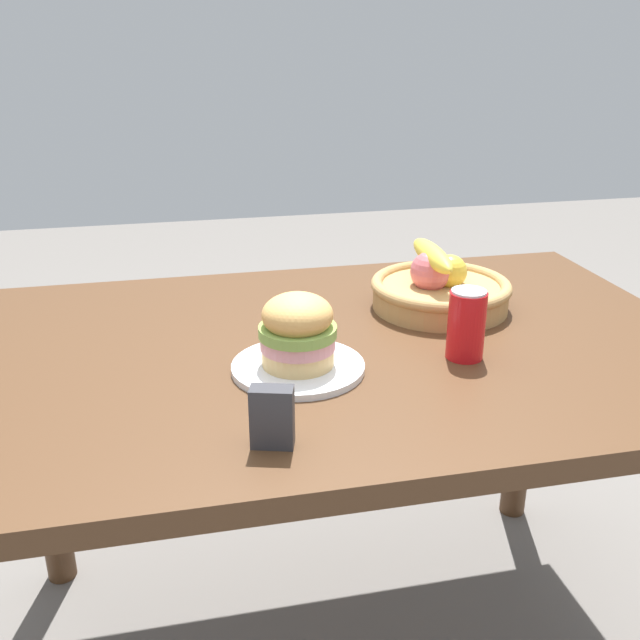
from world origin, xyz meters
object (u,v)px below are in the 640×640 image
Objects in this scene: plate at (298,367)px; sandwich at (298,330)px; fruit_basket at (440,288)px; soda_can at (466,324)px; napkin_holder at (272,417)px.

sandwich is at bearing 180.00° from plate.
soda_can is at bearing -100.52° from fruit_basket.
napkin_holder is at bearing -132.68° from fruit_basket.
napkin_holder is (-0.08, -0.23, -0.03)m from sandwich.
plate is 1.73× the size of sandwich.
fruit_basket is (0.34, 0.23, -0.03)m from sandwich.
napkin_holder is (-0.38, -0.22, -0.02)m from soda_can.
napkin_holder is at bearing -109.20° from plate.
plate is at bearing 0.00° from sandwich.
sandwich reaches higher than napkin_holder.
fruit_basket is at bearing 33.93° from sandwich.
plate is at bearing -146.07° from fruit_basket.
fruit_basket is (0.04, 0.24, -0.02)m from soda_can.
fruit_basket is 3.22× the size of napkin_holder.
fruit_basket is 0.62m from napkin_holder.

